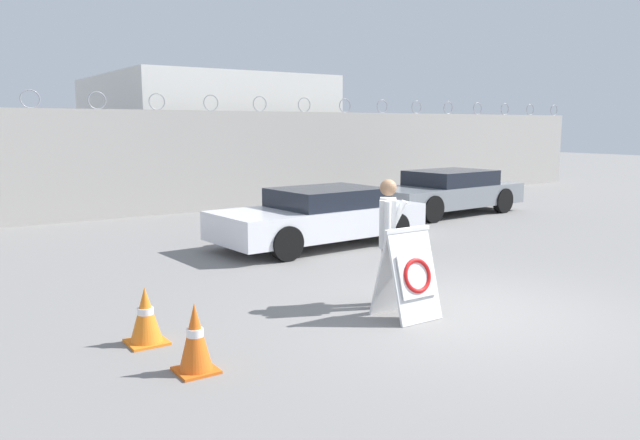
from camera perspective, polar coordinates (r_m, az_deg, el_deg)
name	(u,v)px	position (r m, az deg, el deg)	size (l,w,h in m)	color
ground_plane	(454,310)	(8.68, 12.12, -8.08)	(90.00, 90.00, 0.00)	gray
perimeter_wall	(159,162)	(17.93, -14.48, 5.13)	(36.00, 0.30, 3.34)	#ADA8A0
building_block	(203,135)	(24.03, -10.65, 7.63)	(7.17, 7.94, 4.20)	silver
barricade_sign	(409,273)	(8.12, 8.12, -4.85)	(0.72, 0.67, 1.18)	white
security_guard	(388,236)	(8.53, 6.22, -1.46)	(0.64, 0.53, 1.75)	#514C42
traffic_cone_near	(195,338)	(6.49, -11.35, -10.54)	(0.40, 0.40, 0.72)	orange
traffic_cone_mid	(146,316)	(7.43, -15.66, -8.43)	(0.43, 0.43, 0.66)	orange
parked_car_rear_sedan	(320,216)	(12.89, 0.00, 0.35)	(4.52, 2.09, 1.18)	black
parked_car_far_side	(446,192)	(17.84, 11.44, 2.56)	(4.89, 2.20, 1.21)	black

